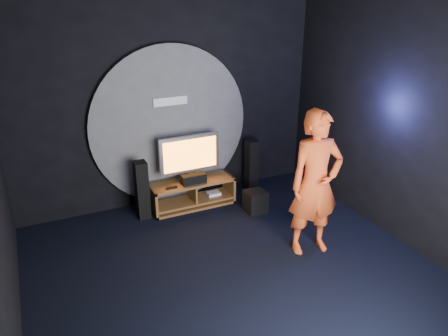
# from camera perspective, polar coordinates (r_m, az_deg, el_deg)

# --- Properties ---
(floor) EXTENTS (5.00, 5.00, 0.00)m
(floor) POSITION_cam_1_polar(r_m,az_deg,el_deg) (5.67, 1.80, -14.19)
(floor) COLOR black
(floor) RESTS_ON ground
(back_wall) EXTENTS (5.00, 0.04, 3.50)m
(back_wall) POSITION_cam_1_polar(r_m,az_deg,el_deg) (7.03, -7.33, 9.09)
(back_wall) COLOR black
(back_wall) RESTS_ON ground
(front_wall) EXTENTS (5.00, 0.04, 3.50)m
(front_wall) POSITION_cam_1_polar(r_m,az_deg,el_deg) (3.06, 24.35, -12.67)
(front_wall) COLOR black
(front_wall) RESTS_ON ground
(right_wall) EXTENTS (0.04, 5.00, 3.50)m
(right_wall) POSITION_cam_1_polar(r_m,az_deg,el_deg) (6.30, 22.87, 5.79)
(right_wall) COLOR black
(right_wall) RESTS_ON ground
(wall_disc_panel) EXTENTS (2.60, 0.11, 2.60)m
(wall_disc_panel) POSITION_cam_1_polar(r_m,az_deg,el_deg) (7.10, -7.01, 5.48)
(wall_disc_panel) COLOR #515156
(wall_disc_panel) RESTS_ON ground
(media_console) EXTENTS (1.38, 0.45, 0.45)m
(media_console) POSITION_cam_1_polar(r_m,az_deg,el_deg) (7.23, -4.10, -3.54)
(media_console) COLOR brown
(media_console) RESTS_ON ground
(tv) EXTENTS (1.00, 0.22, 0.76)m
(tv) POSITION_cam_1_polar(r_m,az_deg,el_deg) (7.02, -4.50, 1.57)
(tv) COLOR #A8A9AF
(tv) RESTS_ON media_console
(center_speaker) EXTENTS (0.40, 0.15, 0.15)m
(center_speaker) POSITION_cam_1_polar(r_m,az_deg,el_deg) (7.02, -3.98, -1.42)
(center_speaker) COLOR black
(center_speaker) RESTS_ON media_console
(remote) EXTENTS (0.18, 0.05, 0.02)m
(remote) POSITION_cam_1_polar(r_m,az_deg,el_deg) (6.90, -6.85, -2.58)
(remote) COLOR black
(remote) RESTS_ON media_console
(tower_speaker_left) EXTENTS (0.19, 0.21, 0.94)m
(tower_speaker_left) POSITION_cam_1_polar(r_m,az_deg,el_deg) (6.87, -10.67, -2.87)
(tower_speaker_left) COLOR black
(tower_speaker_left) RESTS_ON ground
(tower_speaker_right) EXTENTS (0.19, 0.21, 0.94)m
(tower_speaker_right) POSITION_cam_1_polar(r_m,az_deg,el_deg) (7.65, 3.63, 0.29)
(tower_speaker_right) COLOR black
(tower_speaker_right) RESTS_ON ground
(subwoofer) EXTENTS (0.32, 0.32, 0.35)m
(subwoofer) POSITION_cam_1_polar(r_m,az_deg,el_deg) (7.07, 4.11, -4.38)
(subwoofer) COLOR black
(subwoofer) RESTS_ON ground
(player) EXTENTS (0.79, 0.58, 2.00)m
(player) POSITION_cam_1_polar(r_m,az_deg,el_deg) (5.85, 11.85, -2.03)
(player) COLOR #E8501F
(player) RESTS_ON ground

